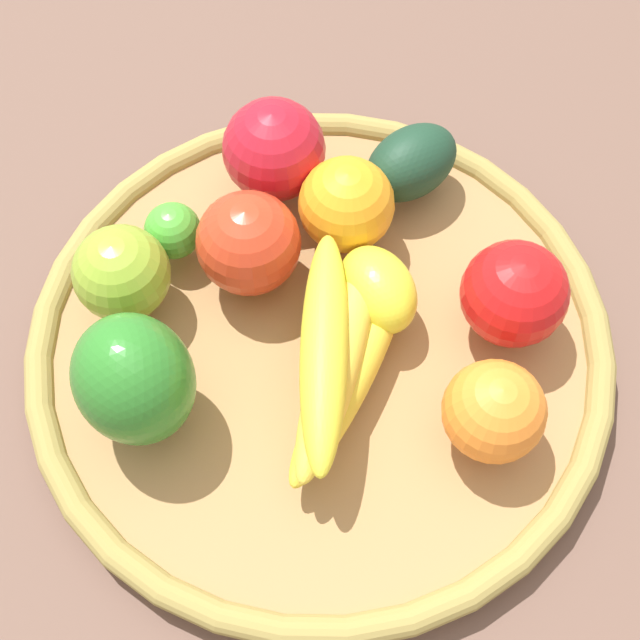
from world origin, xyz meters
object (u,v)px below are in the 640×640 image
(apple_1, at_px, (122,273))
(apple_2, at_px, (514,292))
(orange_1, at_px, (494,411))
(apple_0, at_px, (274,150))
(lime_0, at_px, (173,231))
(avocado, at_px, (411,163))
(banana_bunch, at_px, (336,361))
(bell_pepper, at_px, (134,379))
(lemon_0, at_px, (377,290))
(apple_3, at_px, (249,243))
(orange_0, at_px, (346,205))

(apple_1, height_order, apple_2, apple_2)
(orange_1, xyz_separation_m, apple_0, (0.13, -0.22, 0.01))
(apple_1, xyz_separation_m, lime_0, (-0.03, -0.04, -0.01))
(avocado, distance_m, lime_0, 0.19)
(banana_bunch, bearing_deg, avocado, -113.88)
(lime_0, bearing_deg, bell_pepper, 81.09)
(lemon_0, distance_m, apple_2, 0.09)
(apple_3, xyz_separation_m, bell_pepper, (0.08, 0.11, 0.01))
(orange_1, bearing_deg, avocado, -83.31)
(lemon_0, height_order, orange_0, orange_0)
(lemon_0, height_order, orange_1, orange_1)
(apple_3, distance_m, orange_0, 0.08)
(bell_pepper, bearing_deg, apple_3, -63.57)
(apple_2, bearing_deg, apple_3, -16.99)
(orange_0, height_order, apple_2, apple_2)
(apple_3, relative_size, apple_2, 1.01)
(orange_1, bearing_deg, banana_bunch, -24.93)
(banana_bunch, distance_m, apple_2, 0.13)
(banana_bunch, xyz_separation_m, lime_0, (0.11, -0.12, -0.01))
(apple_1, height_order, orange_0, orange_0)
(apple_3, xyz_separation_m, apple_1, (0.09, 0.02, -0.00))
(orange_0, height_order, lime_0, orange_0)
(apple_1, bearing_deg, lime_0, -128.61)
(orange_1, bearing_deg, apple_2, -108.65)
(avocado, xyz_separation_m, apple_0, (0.10, -0.01, 0.01))
(orange_0, relative_size, lime_0, 1.68)
(orange_0, relative_size, apple_0, 0.91)
(avocado, height_order, apple_0, apple_0)
(lemon_0, height_order, banana_bunch, banana_bunch)
(lemon_0, height_order, avocado, avocado)
(orange_0, bearing_deg, avocado, -142.56)
(orange_0, relative_size, orange_1, 1.05)
(orange_1, distance_m, apple_2, 0.09)
(apple_1, relative_size, avocado, 0.87)
(bell_pepper, height_order, avocado, bell_pepper)
(avocado, bearing_deg, apple_3, 29.12)
(bell_pepper, xyz_separation_m, banana_bunch, (-0.13, -0.01, -0.02))
(orange_0, bearing_deg, orange_1, 115.02)
(banana_bunch, bearing_deg, lemon_0, -121.84)
(orange_0, bearing_deg, lime_0, 1.14)
(apple_2, bearing_deg, lime_0, -19.09)
(avocado, bearing_deg, lemon_0, 70.60)
(bell_pepper, distance_m, banana_bunch, 0.13)
(bell_pepper, relative_size, apple_0, 1.23)
(bell_pepper, bearing_deg, apple_1, -18.95)
(bell_pepper, xyz_separation_m, avocado, (-0.20, -0.18, -0.02))
(banana_bunch, relative_size, avocado, 2.29)
(apple_1, relative_size, bell_pepper, 0.71)
(apple_3, distance_m, banana_bunch, 0.11)
(lime_0, distance_m, apple_0, 0.10)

